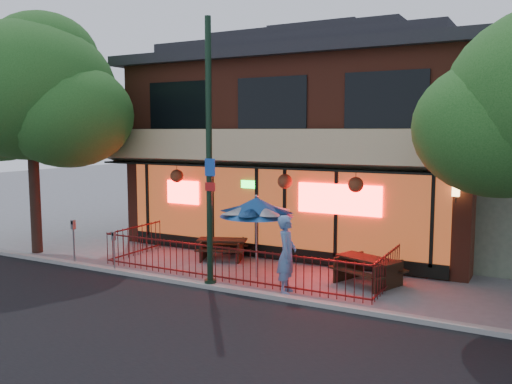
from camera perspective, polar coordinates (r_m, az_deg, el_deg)
ground at (r=14.96m, az=-3.97°, el=-9.57°), size 80.00×80.00×0.00m
asphalt_street at (r=10.69m, az=-22.21°, el=-16.77°), size 80.00×11.00×0.00m
curb at (r=14.54m, az=-5.04°, el=-9.81°), size 80.00×0.25×0.12m
restaurant_building at (r=20.74m, az=6.55°, el=6.42°), size 12.96×9.49×8.05m
patio_fence at (r=15.22m, az=-2.98°, el=-6.83°), size 8.44×2.62×1.00m
street_light at (r=14.08m, az=-4.94°, el=2.45°), size 0.43×0.32×7.00m
street_tree_left at (r=19.73m, az=-22.44°, el=10.47°), size 5.60×5.60×8.05m
picnic_table_left at (r=17.54m, az=-3.58°, el=-5.70°), size 1.88×1.67×0.66m
picnic_table_right at (r=15.03m, az=11.71°, el=-7.72°), size 2.07×1.84×0.73m
patio_umbrella at (r=15.15m, az=0.04°, el=-1.56°), size 2.06×2.06×2.36m
pedestrian at (r=13.86m, az=3.26°, el=-6.57°), size 0.64×0.83×2.01m
parking_meter_near at (r=16.36m, az=-14.73°, el=-5.41°), size 0.12×0.11×1.21m
parking_meter_far at (r=17.59m, az=-18.66°, el=-4.27°), size 0.14×0.12×1.41m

